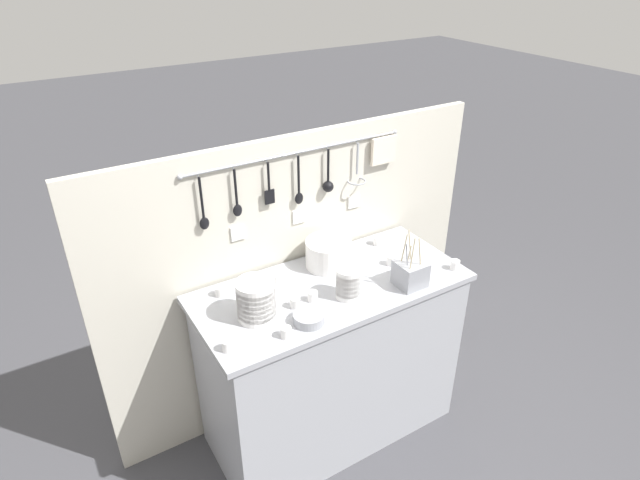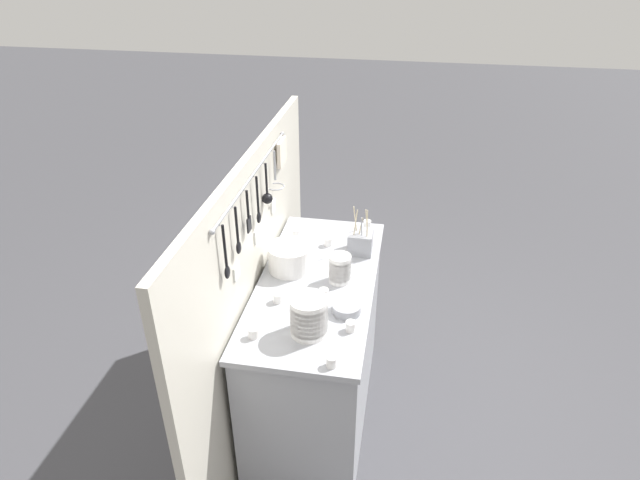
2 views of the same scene
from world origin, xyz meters
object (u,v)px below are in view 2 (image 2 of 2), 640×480
Objects in this scene: steel_mixing_bowl at (347,308)px; cup_back_right at (332,361)px; cutlery_caddy at (360,242)px; cup_back_left at (278,298)px; plate_stack at (290,258)px; cup_edge_near at (351,326)px; cup_beside_plates at (321,305)px; bowl_stack_nested_right at (309,316)px; cup_mid_row at (296,233)px; bowl_stack_tall_left at (340,269)px; cup_edge_far at (329,242)px; cup_front_right at (253,333)px; cup_front_left at (367,224)px; cup_centre at (324,293)px.

cup_back_right is (-0.37, 0.01, 0.00)m from steel_mixing_bowl.
cutlery_caddy is 5.70× the size of cup_back_right.
cup_back_right is (-0.39, -0.33, 0.00)m from cup_back_left.
cup_edge_near is (-0.45, -0.38, -0.05)m from plate_stack.
cutlery_caddy is at bearing -32.61° from cup_back_left.
steel_mixing_bowl is 0.12m from cup_beside_plates.
cup_back_right is (-0.69, -0.33, -0.05)m from plate_stack.
cup_beside_plates is at bearing 167.09° from cutlery_caddy.
cup_mid_row is at bearing 15.92° from bowl_stack_nested_right.
bowl_stack_tall_left reaches higher than plate_stack.
bowl_stack_tall_left is 0.36m from cup_back_left.
cup_edge_near is at bearing -163.27° from cup_edge_far.
cup_edge_far is (0.84, -0.20, 0.00)m from cup_front_right.
cup_front_right is at bearing 159.91° from cup_front_left.
bowl_stack_tall_left is 3.15× the size of cup_beside_plates.
cutlery_caddy is at bearing -101.12° from cup_edge_far.
cup_front_right is (-0.25, 0.38, 0.00)m from steel_mixing_bowl.
cup_back_left is at bearing -9.24° from cup_front_right.
cup_front_right is at bearing 143.33° from cup_centre.
cup_front_left is at bearing -1.06° from steel_mixing_bowl.
cup_mid_row is at bearing 114.53° from cup_front_left.
plate_stack is 0.57m from cup_front_right.
bowl_stack_tall_left is at bearing -12.57° from cup_beside_plates.
cup_beside_plates is 0.22m from cup_back_left.
cup_mid_row is at bearing 37.75° from bowl_stack_tall_left.
cup_edge_near is (-0.15, -0.37, 0.00)m from cup_back_left.
cup_back_left is 0.40m from cup_edge_near.
cutlery_caddy reaches higher than cup_front_right.
cup_back_right is 1.00× the size of cup_mid_row.
cup_back_right is 0.98m from cup_edge_far.
cup_mid_row is 0.62m from cup_centre.
plate_stack reaches higher than steel_mixing_bowl.
cup_centre is (0.09, 0.13, 0.00)m from steel_mixing_bowl.
steel_mixing_bowl is (0.18, -0.15, -0.07)m from bowl_stack_nested_right.
cutlery_caddy is 0.57m from cup_beside_plates.
steel_mixing_bowl is 2.87× the size of cup_back_left.
cup_beside_plates is at bearing 16.60° from cup_back_right.
bowl_stack_tall_left reaches higher than cup_front_right.
cup_back_left reaches higher than steel_mixing_bowl.
steel_mixing_bowl is 0.56m from cutlery_caddy.
cup_front_left is 1.00× the size of cup_back_right.
bowl_stack_tall_left is at bearing -103.89° from plate_stack.
cup_back_right is (-0.12, -0.37, 0.00)m from cup_front_right.
cup_centre is 0.50m from cup_edge_far.
bowl_stack_tall_left reaches higher than cup_beside_plates.
cup_beside_plates is at bearing 167.43° from bowl_stack_tall_left.
cup_front_right is 0.43m from cup_centre.
plate_stack reaches higher than cup_back_right.
cup_back_right and cup_mid_row have the same top height.
bowl_stack_tall_left is at bearing -20.34° from cup_centre.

